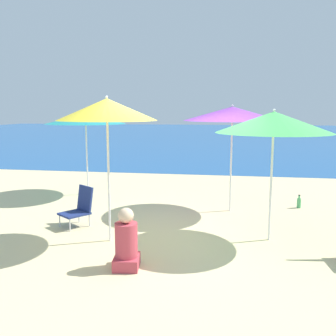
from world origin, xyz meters
TOP-DOWN VIEW (x-y plane):
  - ground_plane at (0.00, 0.00)m, footprint 60.00×60.00m
  - sea_water at (0.00, 26.03)m, footprint 60.00×40.00m
  - beach_umbrella_green at (1.45, 0.04)m, footprint 1.84×1.84m
  - beach_umbrella_teal at (-2.74, 2.76)m, footprint 1.98×1.98m
  - beach_umbrella_purple at (0.82, 1.76)m, footprint 2.01×2.01m
  - beach_umbrella_yellow at (-1.12, -0.42)m, footprint 1.57×1.57m
  - beach_chair_navy at (-1.93, 0.28)m, footprint 0.65×0.68m
  - person_seated_near at (-0.57, -1.40)m, footprint 0.38×0.44m
  - water_bottle at (2.31, 2.23)m, footprint 0.09×0.09m

SIDE VIEW (x-z plane):
  - ground_plane at x=0.00m, z-range 0.00..0.00m
  - sea_water at x=0.00m, z-range 0.00..0.01m
  - water_bottle at x=2.31m, z-range -0.03..0.26m
  - person_seated_near at x=-0.57m, z-range -0.07..0.76m
  - beach_chair_navy at x=-1.93m, z-range 0.00..0.72m
  - beach_umbrella_teal at x=-2.74m, z-range 0.87..2.92m
  - beach_umbrella_green at x=1.45m, z-range 0.86..3.00m
  - beach_umbrella_purple at x=0.82m, z-range 0.93..3.16m
  - beach_umbrella_yellow at x=-1.12m, z-range 0.96..3.30m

